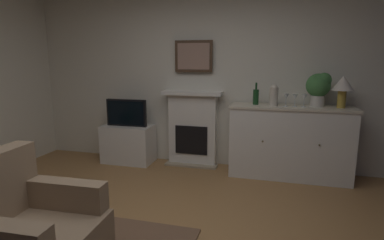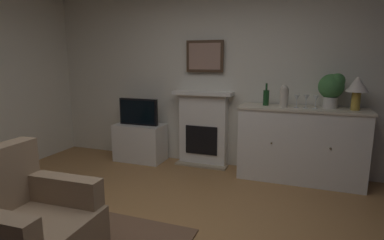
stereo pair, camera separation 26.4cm
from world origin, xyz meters
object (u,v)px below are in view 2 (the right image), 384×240
Objects in this scene: sideboard_cabinet at (300,144)px; wine_glass_left at (297,98)px; fireplace_unit at (203,128)px; wine_bottle at (266,97)px; tv_cabinet at (140,142)px; wine_glass_center at (306,98)px; potted_plant_small at (332,88)px; vase_decorative at (284,96)px; armchair at (24,224)px; table_lamp at (357,87)px; framed_picture at (205,56)px; tv_set at (138,112)px; wine_glass_right at (316,99)px.

sideboard_cabinet is 0.61m from wine_glass_left.
fireplace_unit is 1.05m from wine_bottle.
wine_glass_center is at bearing -1.44° from tv_cabinet.
potted_plant_small reaches higher than sideboard_cabinet.
vase_decorative is at bearing -20.27° from wine_bottle.
potted_plant_small is (2.66, 0.03, 0.93)m from tv_cabinet.
armchair is (-1.86, -2.54, -0.70)m from wine_glass_center.
sideboard_cabinet is 1.70× the size of armchair.
vase_decorative is at bearing -167.75° from sideboard_cabinet.
sideboard_cabinet is 5.40× the size of wine_bottle.
wine_bottle is at bearing 178.08° from table_lamp.
vase_decorative reaches higher than armchair.
wine_bottle reaches higher than vase_decorative.
fireplace_unit is 2.00× the size of framed_picture.
wine_bottle reaches higher than tv_set.
wine_glass_center is 0.38× the size of potted_plant_small.
potted_plant_small is at bearing 17.67° from wine_glass_center.
tv_cabinet is (-2.93, 0.01, -0.95)m from table_lamp.
wine_bottle is at bearing 159.73° from vase_decorative.
table_lamp reaches higher than tv_cabinet.
wine_glass_right is at bearing -7.59° from wine_bottle.
wine_glass_right is at bearing 0.70° from vase_decorative.
tv_cabinet is (-2.11, 0.07, -0.81)m from vase_decorative.
sideboard_cabinet reaches higher than armchair.
tv_cabinet is (-2.38, 0.06, -0.80)m from wine_glass_center.
fireplace_unit is 0.70× the size of sideboard_cabinet.
armchair is at bearing -78.65° from tv_set.
framed_picture is 0.35× the size of sideboard_cabinet.
vase_decorative is (-0.26, -0.01, 0.02)m from wine_glass_center.
armchair is (-1.75, -2.52, -0.70)m from wine_glass_left.
tv_set is at bearing -169.23° from fireplace_unit.
potted_plant_small is at bearing 50.79° from armchair.
table_lamp is 2.42× the size of wine_glass_center.
wine_glass_right is at bearing -10.05° from framed_picture.
wine_bottle is at bearing 62.44° from armchair.
tv_set is (0.00, -0.02, 0.48)m from tv_cabinet.
tv_set is (-2.11, 0.04, -0.33)m from vase_decorative.
vase_decorative is (-0.23, -0.05, 0.62)m from sideboard_cabinet.
sideboard_cabinet is at bearing 126.50° from wine_glass_center.
wine_glass_center is 0.27× the size of tv_set.
potted_plant_small is (-0.27, 0.05, -0.02)m from table_lamp.
wine_glass_center is 0.26m from vase_decorative.
framed_picture is 3.33× the size of wine_glass_right.
table_lamp is at bearing 0.00° from sideboard_cabinet.
vase_decorative is 2.26m from tv_cabinet.
tv_cabinet is at bearing 90.00° from tv_set.
armchair is (0.52, -2.57, -0.39)m from tv_set.
wine_glass_center reaches higher than tv_cabinet.
framed_picture is 0.73× the size of tv_cabinet.
tv_set is (-1.88, -0.04, -0.30)m from wine_bottle.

